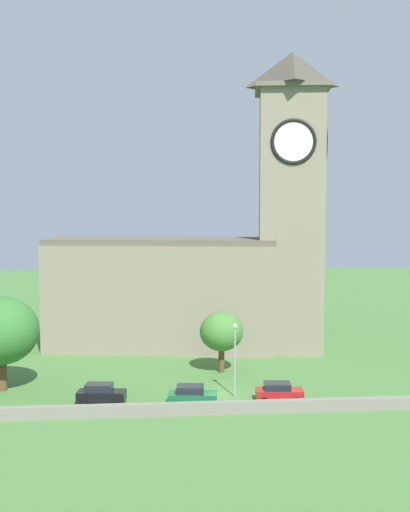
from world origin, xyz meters
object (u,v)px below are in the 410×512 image
tree_churchyard (1,331)px  streetlamp_west_mid (235,348)px  car_red (279,392)px  tree_riverside_west (221,332)px  car_green (192,395)px  church (209,259)px  car_black (101,394)px

tree_churchyard → streetlamp_west_mid: bearing=-10.4°
car_red → tree_churchyard: (-25.06, 5.64, 4.75)m
car_red → streetlamp_west_mid: (-3.69, 1.70, 3.64)m
streetlamp_west_mid → tree_riverside_west: size_ratio=1.06×
car_green → tree_riverside_west: tree_riverside_west is taller
church → car_green: 24.41m
car_black → tree_churchyard: 11.72m
car_red → tree_riverside_west: tree_riverside_west is taller
streetlamp_west_mid → car_green: bearing=-150.9°
church → streetlamp_west_mid: 20.78m
tree_riverside_west → tree_churchyard: tree_churchyard is taller
streetlamp_west_mid → tree_churchyard: (-21.37, 3.94, 1.11)m
car_black → car_green: (7.86, -1.15, -0.02)m
tree_riverside_west → tree_churchyard: (-21.14, -4.71, 1.39)m
church → car_black: size_ratio=8.01×
car_red → tree_riverside_west: bearing=110.7°
car_red → tree_churchyard: bearing=167.3°
car_black → tree_riverside_west: bearing=39.9°
church → car_green: (-3.57, -22.04, -9.87)m
tree_riverside_west → car_green: bearing=-109.2°
tree_churchyard → car_green: bearing=-19.6°
car_green → streetlamp_west_mid: bearing=29.1°
car_black → car_green: 7.95m
car_black → car_green: bearing=-8.3°
streetlamp_west_mid → tree_riverside_west: (-0.23, 8.65, -0.27)m
car_black → tree_churchyard: tree_churchyard is taller
car_red → tree_churchyard: tree_churchyard is taller
streetlamp_west_mid → tree_churchyard: tree_churchyard is taller
streetlamp_west_mid → car_red: bearing=-24.8°
church → car_green: church is taller
car_red → tree_riverside_west: size_ratio=0.68×
tree_riverside_west → church: bearing=91.1°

